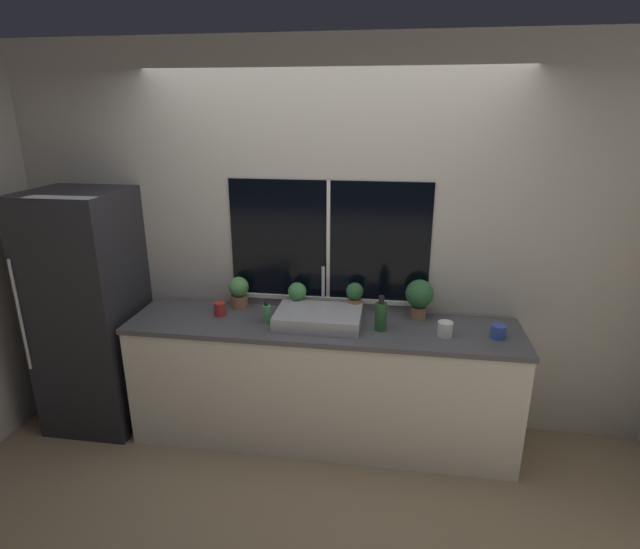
% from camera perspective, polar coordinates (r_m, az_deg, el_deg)
% --- Properties ---
extents(ground_plane, '(14.00, 14.00, 0.00)m').
position_cam_1_polar(ground_plane, '(3.57, -0.51, -20.60)').
color(ground_plane, '#937F60').
extents(wall_back, '(8.00, 0.09, 2.70)m').
position_cam_1_polar(wall_back, '(3.51, 1.04, 3.60)').
color(wall_back, '#BCB7AD').
rests_on(wall_back, ground_plane).
extents(wall_left, '(0.06, 7.00, 2.70)m').
position_cam_1_polar(wall_left, '(5.11, -23.84, 6.75)').
color(wall_left, '#BCB7AD').
rests_on(wall_left, ground_plane).
extents(wall_right, '(0.06, 7.00, 2.70)m').
position_cam_1_polar(wall_right, '(4.70, 31.42, 4.71)').
color(wall_right, '#BCB7AD').
rests_on(wall_right, ground_plane).
extents(counter, '(2.62, 0.58, 0.88)m').
position_cam_1_polar(counter, '(3.54, 0.19, -12.23)').
color(counter, silver).
rests_on(counter, ground_plane).
extents(refrigerator, '(0.63, 0.68, 1.73)m').
position_cam_1_polar(refrigerator, '(3.95, -24.63, -3.80)').
color(refrigerator, '#232328').
rests_on(refrigerator, ground_plane).
extents(sink, '(0.57, 0.43, 0.33)m').
position_cam_1_polar(sink, '(3.33, -0.17, -4.89)').
color(sink, '#ADADB2').
rests_on(sink, counter).
extents(potted_plant_far_left, '(0.14, 0.14, 0.23)m').
position_cam_1_polar(potted_plant_far_left, '(3.62, -9.26, -1.92)').
color(potted_plant_far_left, '#9E6B4C').
rests_on(potted_plant_far_left, counter).
extents(potted_plant_center_left, '(0.13, 0.13, 0.21)m').
position_cam_1_polar(potted_plant_center_left, '(3.52, -2.62, -2.53)').
color(potted_plant_center_left, '#9E6B4C').
rests_on(potted_plant_center_left, counter).
extents(potted_plant_center_right, '(0.12, 0.12, 0.23)m').
position_cam_1_polar(potted_plant_center_right, '(3.46, 3.97, -2.61)').
color(potted_plant_center_right, '#9E6B4C').
rests_on(potted_plant_center_right, counter).
extents(potted_plant_far_right, '(0.19, 0.19, 0.27)m').
position_cam_1_polar(potted_plant_far_right, '(3.44, 11.31, -2.38)').
color(potted_plant_far_right, '#9E6B4C').
rests_on(potted_plant_far_right, counter).
extents(soap_bottle, '(0.05, 0.05, 0.16)m').
position_cam_1_polar(soap_bottle, '(3.36, -6.14, -4.45)').
color(soap_bottle, '#519E5B').
rests_on(soap_bottle, counter).
extents(bottle_tall, '(0.08, 0.08, 0.24)m').
position_cam_1_polar(bottle_tall, '(3.25, 6.97, -4.70)').
color(bottle_tall, '#235128').
rests_on(bottle_tall, counter).
extents(mug_blue, '(0.09, 0.09, 0.09)m').
position_cam_1_polar(mug_blue, '(3.33, 19.72, -6.15)').
color(mug_blue, '#3351AD').
rests_on(mug_blue, counter).
extents(mug_white, '(0.09, 0.09, 0.09)m').
position_cam_1_polar(mug_white, '(3.26, 14.10, -6.06)').
color(mug_white, white).
rests_on(mug_white, counter).
extents(mug_red, '(0.08, 0.08, 0.10)m').
position_cam_1_polar(mug_red, '(3.53, -11.35, -3.86)').
color(mug_red, '#B72D28').
rests_on(mug_red, counter).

